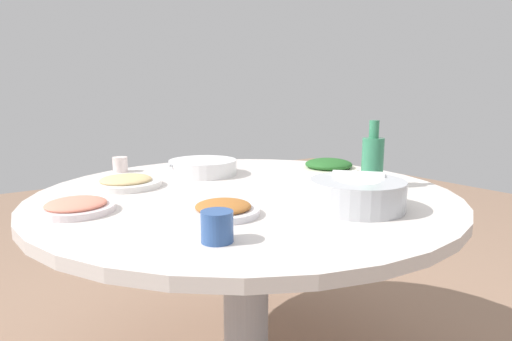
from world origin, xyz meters
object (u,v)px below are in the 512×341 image
object	(u,v)px
soup_bowl	(203,168)
dish_shrimp	(76,206)
dish_noodles	(126,182)
tea_cup_far	(217,226)
round_dining_table	(246,229)
dish_greens	(329,167)
dish_stirfry	(223,209)
green_bottle	(373,161)
tea_cup_near	(120,164)
rice_bowl	(357,194)

from	to	relation	value
soup_bowl	dish_shrimp	world-z (taller)	soup_bowl
dish_noodles	tea_cup_far	world-z (taller)	tea_cup_far
dish_shrimp	round_dining_table	bearing A→B (deg)	175.26
tea_cup_far	dish_noodles	bearing A→B (deg)	-91.45
round_dining_table	dish_greens	size ratio (longest dim) A/B	5.59
dish_stirfry	green_bottle	size ratio (longest dim) A/B	0.84
dish_stirfry	dish_noodles	xyz separation A→B (m)	(0.10, -0.50, 0.00)
round_dining_table	dish_stirfry	world-z (taller)	dish_stirfry
dish_noodles	dish_shrimp	bearing A→B (deg)	48.23
dish_greens	tea_cup_near	size ratio (longest dim) A/B	3.96
soup_bowl	tea_cup_far	size ratio (longest dim) A/B	4.12
dish_shrimp	green_bottle	bearing A→B (deg)	164.32
round_dining_table	tea_cup_near	size ratio (longest dim) A/B	22.14
dish_greens	dish_shrimp	size ratio (longest dim) A/B	1.21
rice_bowl	soup_bowl	bearing A→B (deg)	-80.68
green_bottle	dish_shrimp	bearing A→B (deg)	-15.68
tea_cup_far	dish_stirfry	bearing A→B (deg)	-124.28
dish_greens	tea_cup_far	xyz separation A→B (m)	(0.79, 0.46, 0.01)
dish_stirfry	green_bottle	distance (m)	0.60
soup_bowl	tea_cup_far	xyz separation A→B (m)	(0.34, 0.72, 0.01)
dish_greens	dish_shrimp	distance (m)	1.00
dish_greens	dish_noodles	distance (m)	0.81
round_dining_table	dish_shrimp	world-z (taller)	dish_shrimp
dish_shrimp	dish_noodles	size ratio (longest dim) A/B	0.83
green_bottle	tea_cup_near	xyz separation A→B (m)	(0.63, -0.80, -0.06)
tea_cup_near	tea_cup_far	distance (m)	0.97
rice_bowl	dish_stirfry	bearing A→B (deg)	-25.21
dish_greens	green_bottle	bearing A→B (deg)	74.80
soup_bowl	dish_greens	bearing A→B (deg)	150.35
green_bottle	tea_cup_near	bearing A→B (deg)	-51.87
tea_cup_near	dish_stirfry	bearing A→B (deg)	91.94
rice_bowl	dish_stirfry	size ratio (longest dim) A/B	1.36
dish_stirfry	green_bottle	xyz separation A→B (m)	(-0.60, 0.00, 0.08)
dish_noodles	tea_cup_far	xyz separation A→B (m)	(0.02, 0.67, 0.02)
green_bottle	round_dining_table	bearing A→B (deg)	-28.89
dish_greens	tea_cup_far	size ratio (longest dim) A/B	3.42
soup_bowl	dish_noodles	distance (m)	0.33
dish_stirfry	dish_greens	world-z (taller)	dish_greens
round_dining_table	dish_shrimp	distance (m)	0.55
rice_bowl	soup_bowl	size ratio (longest dim) A/B	0.89
rice_bowl	dish_greens	distance (m)	0.56
green_bottle	soup_bowl	bearing A→B (deg)	-55.80
dish_stirfry	dish_greens	xyz separation A→B (m)	(-0.68, -0.29, 0.01)
rice_bowl	dish_greens	world-z (taller)	rice_bowl
dish_shrimp	tea_cup_far	xyz separation A→B (m)	(-0.20, 0.43, 0.02)
rice_bowl	dish_stirfry	world-z (taller)	rice_bowl
dish_greens	tea_cup_near	world-z (taller)	tea_cup_near
soup_bowl	tea_cup_far	distance (m)	0.80
dish_shrimp	green_bottle	xyz separation A→B (m)	(-0.92, 0.26, 0.08)
rice_bowl	round_dining_table	bearing A→B (deg)	-70.64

